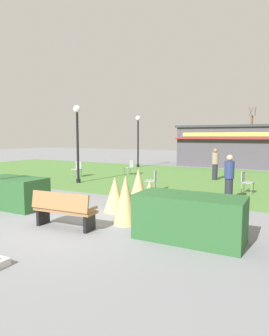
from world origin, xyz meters
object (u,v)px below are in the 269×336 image
Objects in this scene: tree_right_bg at (251,134)px; trash_bin at (187,217)px; person_standing at (215,164)px; parked_car_west_slot at (206,152)px; cafe_chair_center at (246,180)px; cafe_chair_west at (153,179)px; lamppost_far at (138,135)px; cafe_chair_north at (78,168)px; park_bench at (63,210)px; lamppost_mid at (77,134)px; cafe_chair_east at (130,166)px; food_kiosk at (246,146)px; person_strolling at (229,178)px.

trash_bin is at bearing -86.00° from tree_right_bg.
person_standing is 0.29× the size of tree_right_bg.
cafe_chair_center is at bearing -71.01° from parked_car_west_slot.
cafe_chair_center is (3.57, 1.41, 0.00)m from cafe_chair_west.
lamppost_far is 6.79m from cafe_chair_north.
trash_bin is at bearing 20.36° from park_bench.
cafe_chair_west is (4.27, -0.34, -1.91)m from lamppost_mid.
cafe_chair_north is (-0.59, -6.49, -1.91)m from lamppost_far.
lamppost_mid is 8.14m from cafe_chair_center.
cafe_chair_east is (-6.43, 8.91, 0.13)m from trash_bin.
food_kiosk is 11.13× the size of cafe_chair_north.
food_kiosk is 13.47m from cafe_chair_north.
cafe_chair_west is 5.45m from cafe_chair_east.
person_standing is 0.39× the size of parked_car_west_slot.
parked_car_west_slot is (-6.29, 21.19, -0.22)m from person_strolling.
trash_bin is at bearing -76.53° from parked_car_west_slot.
park_bench reaches higher than trash_bin.
park_bench is at bearing -53.36° from cafe_chair_north.
cafe_chair_north is (-9.25, 0.63, 0.00)m from cafe_chair_center.
park_bench is 26.51m from parked_car_west_slot.
person_strolling is at bearing -73.46° from parked_car_west_slot.
lamppost_far is at bearing 98.12° from person_standing.
tree_right_bg is at bearing 94.94° from food_kiosk.
cafe_chair_north is at bearing -98.14° from parked_car_west_slot.
parked_car_west_slot is (2.65, 18.53, 0.12)m from cafe_chair_north.
cafe_chair_north is 26.72m from tree_right_bg.
tree_right_bg is (-2.83, 26.49, 2.06)m from cafe_chair_center.
lamppost_mid and lamppost_far have the same top height.
lamppost_far is 4.33× the size of cafe_chair_north.
tree_right_bg is at bearing 136.91° from person_strolling.
cafe_chair_east is at bearing -121.72° from food_kiosk.
person_strolling is at bearing 58.48° from park_bench.
lamppost_far is at bearing -106.73° from tree_right_bg.
lamppost_mid is 4.69m from cafe_chair_west.
person_standing reaches higher than cafe_chair_west.
cafe_chair_west is at bearing -19.78° from cafe_chair_north.
person_standing is at bearing -73.86° from parked_car_west_slot.
cafe_chair_center is (7.84, 1.07, -1.91)m from lamppost_mid.
lamppost_mid is at bearing -102.35° from cafe_chair_east.
food_kiosk reaches higher than cafe_chair_center.
lamppost_mid is at bearing 145.49° from trash_bin.
cafe_chair_west and cafe_chair_north have the same top height.
lamppost_far is (-5.20, 14.27, 1.96)m from park_bench.
tree_right_bg is (3.77, 7.32, 1.95)m from parked_car_west_slot.
park_bench is 0.29× the size of tree_right_bg.
tree_right_bg reaches higher than food_kiosk.
lamppost_mid is 20.36m from parked_car_west_slot.
lamppost_far is at bearing 111.32° from cafe_chair_east.
cafe_chair_east is 0.53× the size of person_standing.
cafe_chair_west is 1.00× the size of cafe_chair_east.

